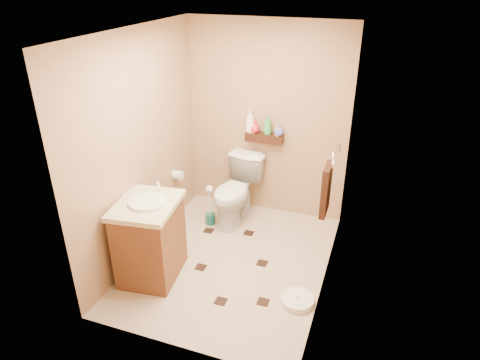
% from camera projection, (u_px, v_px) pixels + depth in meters
% --- Properties ---
extents(ground, '(2.50, 2.50, 0.00)m').
position_uv_depth(ground, '(231.00, 261.00, 4.68)').
color(ground, '#BEA98B').
rests_on(ground, ground).
extents(wall_back, '(2.00, 0.04, 2.40)m').
position_uv_depth(wall_back, '(267.00, 122.00, 5.19)').
color(wall_back, tan).
rests_on(wall_back, ground).
extents(wall_front, '(2.00, 0.04, 2.40)m').
position_uv_depth(wall_front, '(169.00, 228.00, 3.09)').
color(wall_front, tan).
rests_on(wall_front, ground).
extents(wall_left, '(0.04, 2.50, 2.40)m').
position_uv_depth(wall_left, '(140.00, 148.00, 4.44)').
color(wall_left, tan).
rests_on(wall_left, ground).
extents(wall_right, '(0.04, 2.50, 2.40)m').
position_uv_depth(wall_right, '(334.00, 176.00, 3.84)').
color(wall_right, tan).
rests_on(wall_right, ground).
extents(ceiling, '(2.00, 2.50, 0.02)m').
position_uv_depth(ceiling, '(229.00, 31.00, 3.60)').
color(ceiling, white).
rests_on(ceiling, wall_back).
extents(wall_shelf, '(0.46, 0.14, 0.10)m').
position_uv_depth(wall_shelf, '(264.00, 138.00, 5.21)').
color(wall_shelf, '#35170E').
rests_on(wall_shelf, wall_back).
extents(floor_accents, '(1.09, 1.32, 0.01)m').
position_uv_depth(floor_accents, '(234.00, 263.00, 4.64)').
color(floor_accents, black).
rests_on(floor_accents, ground).
extents(toilet, '(0.54, 0.84, 0.81)m').
position_uv_depth(toilet, '(236.00, 191.00, 5.27)').
color(toilet, white).
rests_on(toilet, ground).
extents(vanity, '(0.66, 0.76, 0.98)m').
position_uv_depth(vanity, '(150.00, 238.00, 4.30)').
color(vanity, brown).
rests_on(vanity, ground).
extents(bathroom_scale, '(0.41, 0.41, 0.06)m').
position_uv_depth(bathroom_scale, '(297.00, 300.00, 4.09)').
color(bathroom_scale, white).
rests_on(bathroom_scale, ground).
extents(toilet_brush, '(0.12, 0.12, 0.53)m').
position_uv_depth(toilet_brush, '(210.00, 211.00, 5.28)').
color(toilet_brush, '#175E54').
rests_on(toilet_brush, ground).
extents(towel_ring, '(0.12, 0.30, 0.76)m').
position_uv_depth(towel_ring, '(327.00, 188.00, 4.19)').
color(towel_ring, silver).
rests_on(towel_ring, wall_right).
extents(toilet_paper, '(0.12, 0.11, 0.12)m').
position_uv_depth(toilet_paper, '(178.00, 175.00, 5.24)').
color(toilet_paper, white).
rests_on(toilet_paper, wall_left).
extents(bottle_a, '(0.14, 0.14, 0.28)m').
position_uv_depth(bottle_a, '(250.00, 121.00, 5.18)').
color(bottle_a, white).
rests_on(bottle_a, wall_shelf).
extents(bottle_b, '(0.07, 0.07, 0.16)m').
position_uv_depth(bottle_b, '(253.00, 126.00, 5.19)').
color(bottle_b, yellow).
rests_on(bottle_b, wall_shelf).
extents(bottle_c, '(0.14, 0.14, 0.15)m').
position_uv_depth(bottle_c, '(255.00, 127.00, 5.19)').
color(bottle_c, red).
rests_on(bottle_c, wall_shelf).
extents(bottle_d, '(0.12, 0.12, 0.23)m').
position_uv_depth(bottle_d, '(268.00, 125.00, 5.12)').
color(bottle_d, green).
rests_on(bottle_d, wall_shelf).
extents(bottle_e, '(0.09, 0.09, 0.15)m').
position_uv_depth(bottle_e, '(278.00, 130.00, 5.10)').
color(bottle_e, gold).
rests_on(bottle_e, wall_shelf).
extents(bottle_f, '(0.16, 0.16, 0.14)m').
position_uv_depth(bottle_f, '(279.00, 130.00, 5.10)').
color(bottle_f, '#505DCA').
rests_on(bottle_f, wall_shelf).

